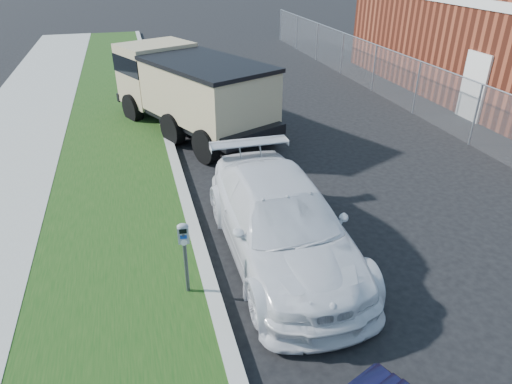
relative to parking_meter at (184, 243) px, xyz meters
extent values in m
plane|color=black|center=(2.98, 0.48, -1.08)|extent=(120.00, 120.00, 0.00)
cube|color=gray|center=(0.38, 2.48, -1.00)|extent=(0.25, 50.00, 0.15)
cube|color=#13370F|center=(-1.22, 2.48, -1.01)|extent=(3.00, 50.00, 0.13)
plane|color=slate|center=(8.98, 7.48, -0.18)|extent=(0.00, 30.00, 30.00)
cylinder|color=gray|center=(8.98, 7.48, 0.72)|extent=(0.04, 30.00, 0.04)
cylinder|color=gray|center=(8.98, 4.48, -0.18)|extent=(0.06, 0.06, 1.80)
cylinder|color=gray|center=(8.98, 7.48, -0.18)|extent=(0.06, 0.06, 1.80)
cylinder|color=gray|center=(8.98, 10.48, -0.18)|extent=(0.06, 0.06, 1.80)
cylinder|color=gray|center=(8.98, 13.48, -0.18)|extent=(0.06, 0.06, 1.80)
cylinder|color=gray|center=(8.98, 16.48, -0.18)|extent=(0.06, 0.06, 1.80)
cylinder|color=gray|center=(8.98, 19.48, -0.18)|extent=(0.06, 0.06, 1.80)
cylinder|color=gray|center=(8.98, 22.48, -0.18)|extent=(0.06, 0.06, 1.80)
cube|color=silver|center=(10.43, 6.48, 0.02)|extent=(0.08, 1.10, 2.20)
cylinder|color=#3F4247|center=(0.00, 0.00, -0.47)|extent=(0.07, 0.07, 0.96)
cube|color=gray|center=(0.00, 0.00, 0.17)|extent=(0.18, 0.13, 0.29)
ellipsoid|color=gray|center=(0.00, 0.00, 0.31)|extent=(0.19, 0.14, 0.11)
cube|color=black|center=(-0.01, -0.06, 0.26)|extent=(0.11, 0.02, 0.08)
cube|color=#0D3596|center=(-0.01, -0.06, 0.16)|extent=(0.11, 0.02, 0.07)
cylinder|color=silver|center=(-0.01, -0.06, 0.05)|extent=(0.11, 0.02, 0.11)
cube|color=#3F4247|center=(-0.01, -0.06, 0.18)|extent=(0.04, 0.01, 0.05)
imported|color=white|center=(1.85, 0.68, -0.34)|extent=(2.09, 5.10, 1.48)
cube|color=black|center=(1.32, 7.70, -0.39)|extent=(4.41, 6.38, 0.33)
cube|color=tan|center=(0.42, 9.68, 0.39)|extent=(2.73, 2.47, 1.89)
cube|color=black|center=(0.42, 9.68, 0.77)|extent=(2.76, 2.50, 0.57)
cube|color=tan|center=(1.64, 7.01, 0.39)|extent=(3.72, 4.56, 1.51)
cube|color=black|center=(1.64, 7.01, 1.18)|extent=(3.84, 4.69, 0.11)
cube|color=black|center=(0.04, 10.50, -0.46)|extent=(2.13, 1.07, 0.28)
cylinder|color=black|center=(-0.53, 9.14, -0.60)|extent=(0.67, 0.99, 0.95)
cylinder|color=black|center=(1.45, 10.05, -0.60)|extent=(0.67, 0.99, 0.95)
cylinder|color=black|center=(0.53, 6.82, -0.60)|extent=(0.67, 0.99, 0.95)
cylinder|color=black|center=(2.51, 7.72, -0.60)|extent=(0.67, 0.99, 0.95)
cylinder|color=black|center=(1.24, 5.27, -0.60)|extent=(0.67, 0.99, 0.95)
cylinder|color=black|center=(3.22, 6.17, -0.60)|extent=(0.67, 0.99, 0.95)
camera|label=1|loc=(-0.49, -5.99, 4.09)|focal=32.00mm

